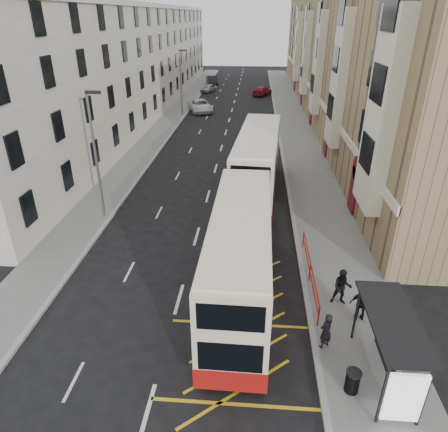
# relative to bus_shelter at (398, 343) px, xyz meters

# --- Properties ---
(ground) EXTENTS (200.00, 200.00, 0.00)m
(ground) POSITION_rel_bus_shelter_xyz_m (-8.34, 0.39, -2.14)
(ground) COLOR black
(ground) RESTS_ON ground
(pavement_right) EXTENTS (4.00, 120.00, 0.15)m
(pavement_right) POSITION_rel_bus_shelter_xyz_m (-0.34, 30.39, -2.06)
(pavement_right) COLOR slate
(pavement_right) RESTS_ON ground
(pavement_left) EXTENTS (3.00, 120.00, 0.15)m
(pavement_left) POSITION_rel_bus_shelter_xyz_m (-15.84, 30.39, -2.06)
(pavement_left) COLOR slate
(pavement_left) RESTS_ON ground
(kerb_right) EXTENTS (0.25, 120.00, 0.15)m
(kerb_right) POSITION_rel_bus_shelter_xyz_m (-2.34, 30.39, -2.06)
(kerb_right) COLOR #969691
(kerb_right) RESTS_ON ground
(kerb_left) EXTENTS (0.25, 120.00, 0.15)m
(kerb_left) POSITION_rel_bus_shelter_xyz_m (-14.34, 30.39, -2.06)
(kerb_left) COLOR #969691
(kerb_left) RESTS_ON ground
(road_markings) EXTENTS (10.00, 110.00, 0.01)m
(road_markings) POSITION_rel_bus_shelter_xyz_m (-8.34, 45.39, -2.13)
(road_markings) COLOR silver
(road_markings) RESTS_ON ground
(terrace_right) EXTENTS (10.75, 79.00, 15.25)m
(terrace_right) POSITION_rel_bus_shelter_xyz_m (6.54, 45.77, 5.38)
(terrace_right) COLOR #947C56
(terrace_right) RESTS_ON ground
(terrace_left) EXTENTS (9.18, 79.00, 13.25)m
(terrace_left) POSITION_rel_bus_shelter_xyz_m (-21.77, 45.89, 4.38)
(terrace_left) COLOR silver
(terrace_left) RESTS_ON ground
(bus_shelter) EXTENTS (1.65, 4.25, 2.70)m
(bus_shelter) POSITION_rel_bus_shelter_xyz_m (0.00, 0.00, 0.00)
(bus_shelter) COLOR black
(bus_shelter) RESTS_ON pavement_right
(guard_railing) EXTENTS (0.06, 6.56, 1.01)m
(guard_railing) POSITION_rel_bus_shelter_xyz_m (-2.09, 6.14, -1.28)
(guard_railing) COLOR #B81502
(guard_railing) RESTS_ON pavement_right
(street_lamp_near) EXTENTS (0.93, 0.18, 8.00)m
(street_lamp_near) POSITION_rel_bus_shelter_xyz_m (-14.69, 12.39, 2.50)
(street_lamp_near) COLOR slate
(street_lamp_near) RESTS_ON pavement_left
(street_lamp_far) EXTENTS (0.93, 0.18, 8.00)m
(street_lamp_far) POSITION_rel_bus_shelter_xyz_m (-14.69, 42.39, 2.50)
(street_lamp_far) COLOR slate
(street_lamp_far) RESTS_ON pavement_left
(double_decker_front) EXTENTS (2.73, 11.25, 4.47)m
(double_decker_front) POSITION_rel_bus_shelter_xyz_m (-5.51, 4.73, 0.14)
(double_decker_front) COLOR #F7E3C0
(double_decker_front) RESTS_ON ground
(double_decker_rear) EXTENTS (3.62, 12.08, 4.75)m
(double_decker_rear) POSITION_rel_bus_shelter_xyz_m (-4.77, 16.86, 0.28)
(double_decker_rear) COLOR #F7E3C0
(double_decker_rear) RESTS_ON ground
(litter_bin) EXTENTS (0.55, 0.55, 0.91)m
(litter_bin) POSITION_rel_bus_shelter_xyz_m (-1.35, -0.34, -1.52)
(litter_bin) COLOR black
(litter_bin) RESTS_ON pavement_right
(pedestrian_near) EXTENTS (0.71, 0.66, 1.62)m
(pedestrian_near) POSITION_rel_bus_shelter_xyz_m (-1.99, 1.72, -1.18)
(pedestrian_near) COLOR black
(pedestrian_near) RESTS_ON pavement_right
(pedestrian_mid) EXTENTS (0.92, 0.75, 1.77)m
(pedestrian_mid) POSITION_rel_bus_shelter_xyz_m (-0.87, 4.52, -1.10)
(pedestrian_mid) COLOR black
(pedestrian_mid) RESTS_ON pavement_right
(pedestrian_far) EXTENTS (1.03, 0.45, 1.74)m
(pedestrian_far) POSITION_rel_bus_shelter_xyz_m (-0.22, 3.47, -1.12)
(pedestrian_far) COLOR black
(pedestrian_far) RESTS_ON pavement_right
(white_van) EXTENTS (4.39, 6.34, 1.61)m
(white_van) POSITION_rel_bus_shelter_xyz_m (-12.67, 44.97, -1.33)
(white_van) COLOR white
(white_van) RESTS_ON ground
(car_silver) EXTENTS (2.92, 4.28, 1.35)m
(car_silver) POSITION_rel_bus_shelter_xyz_m (-13.26, 60.30, -1.46)
(car_silver) COLOR #A0A3A7
(car_silver) RESTS_ON ground
(car_dark) EXTENTS (2.81, 5.12, 1.60)m
(car_dark) POSITION_rel_bus_shelter_xyz_m (-13.54, 68.88, -1.34)
(car_dark) COLOR black
(car_dark) RESTS_ON ground
(car_red) EXTENTS (3.69, 5.34, 1.44)m
(car_red) POSITION_rel_bus_shelter_xyz_m (-4.05, 58.24, -1.42)
(car_red) COLOR maroon
(car_red) RESTS_ON ground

